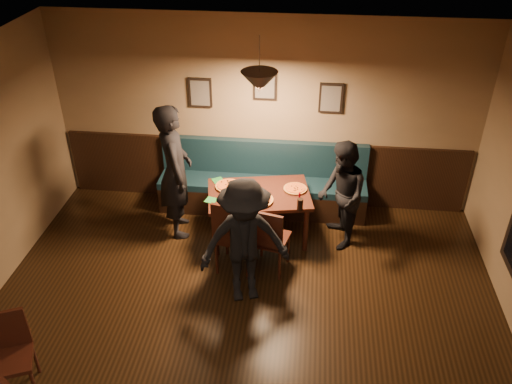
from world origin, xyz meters
TOP-DOWN VIEW (x-y plane):
  - ceiling at (0.00, 0.00)m, footprint 7.00×7.00m
  - wall_back at (0.00, 3.50)m, footprint 6.00×0.00m
  - wainscot at (0.00, 3.47)m, footprint 5.88×0.06m
  - booth_bench at (0.00, 3.20)m, footprint 3.00×0.60m
  - picture_left at (-0.90, 3.47)m, footprint 0.32×0.04m
  - picture_center at (0.00, 3.47)m, footprint 0.32×0.04m
  - picture_right at (0.90, 3.47)m, footprint 0.32×0.04m
  - pendant_lamp at (0.02, 2.52)m, footprint 0.44×0.44m
  - dining_table at (0.02, 2.52)m, footprint 1.47×1.10m
  - chair_near_left at (-0.19, 1.86)m, footprint 0.54×0.54m
  - chair_near_right at (0.24, 1.88)m, footprint 0.51×0.51m
  - diner_left at (-1.10, 2.56)m, footprint 0.64×0.79m
  - diner_right at (1.10, 2.53)m, footprint 0.71×0.83m
  - diner_front at (-0.01, 1.33)m, footprint 1.16×0.87m
  - pizza_a at (-0.39, 2.61)m, footprint 0.45×0.45m
  - pizza_b at (0.04, 2.32)m, footprint 0.40×0.40m
  - pizza_c at (0.49, 2.65)m, footprint 0.34×0.34m
  - soda_glass at (0.58, 2.18)m, footprint 0.08×0.08m
  - tabasco_bottle at (0.56, 2.44)m, footprint 0.03×0.03m
  - napkin_a at (-0.57, 2.77)m, footprint 0.20×0.20m
  - napkin_b at (-0.57, 2.27)m, footprint 0.17×0.17m
  - cutlery_set at (-0.05, 2.11)m, footprint 0.20×0.09m
  - cafe_chair_far at (-2.05, -0.24)m, footprint 0.52×0.52m

SIDE VIEW (x-z plane):
  - dining_table at x=0.02m, z-range 0.00..0.71m
  - cafe_chair_far at x=-2.05m, z-range 0.00..0.89m
  - chair_near_right at x=0.24m, z-range 0.00..0.96m
  - wainscot at x=0.00m, z-range 0.00..1.00m
  - booth_bench at x=0.00m, z-range 0.00..1.00m
  - chair_near_left at x=-0.19m, z-range 0.00..1.06m
  - cutlery_set at x=-0.05m, z-range 0.71..0.72m
  - napkin_b at x=-0.57m, z-range 0.71..0.72m
  - napkin_a at x=-0.57m, z-range 0.71..0.72m
  - pizza_c at x=0.49m, z-range 0.71..0.75m
  - pizza_a at x=-0.39m, z-range 0.71..0.76m
  - pizza_b at x=0.04m, z-range 0.71..0.76m
  - diner_right at x=1.10m, z-range 0.00..1.49m
  - tabasco_bottle at x=0.56m, z-range 0.71..0.83m
  - soda_glass at x=0.58m, z-range 0.71..0.88m
  - diner_front at x=-0.01m, z-range 0.00..1.60m
  - diner_left at x=-1.10m, z-range 0.00..1.89m
  - wall_back at x=0.00m, z-range -1.60..4.40m
  - picture_left at x=-0.90m, z-range 1.49..1.91m
  - picture_right at x=0.90m, z-range 1.49..1.91m
  - picture_center at x=0.00m, z-range 1.64..2.06m
  - pendant_lamp at x=0.02m, z-range 2.12..2.38m
  - ceiling at x=0.00m, z-range 2.80..2.80m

